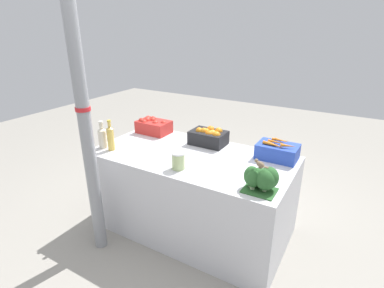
# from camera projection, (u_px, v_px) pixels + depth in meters

# --- Properties ---
(ground_plane) EXTENTS (10.00, 10.00, 0.00)m
(ground_plane) POSITION_uv_depth(u_px,v_px,m) (192.00, 227.00, 2.90)
(ground_plane) COLOR gray
(market_table) EXTENTS (1.74, 0.90, 0.76)m
(market_table) POSITION_uv_depth(u_px,v_px,m) (192.00, 192.00, 2.76)
(market_table) COLOR silver
(market_table) RESTS_ON ground_plane
(support_pole) EXTENTS (0.11, 0.11, 2.26)m
(support_pole) POSITION_uv_depth(u_px,v_px,m) (85.00, 123.00, 2.25)
(support_pole) COLOR gray
(support_pole) RESTS_ON ground_plane
(apple_crate) EXTENTS (0.33, 0.23, 0.16)m
(apple_crate) POSITION_uv_depth(u_px,v_px,m) (153.00, 125.00, 3.13)
(apple_crate) COLOR red
(apple_crate) RESTS_ON market_table
(orange_crate) EXTENTS (0.33, 0.23, 0.16)m
(orange_crate) POSITION_uv_depth(u_px,v_px,m) (209.00, 136.00, 2.82)
(orange_crate) COLOR black
(orange_crate) RESTS_ON market_table
(carrot_crate) EXTENTS (0.33, 0.23, 0.16)m
(carrot_crate) POSITION_uv_depth(u_px,v_px,m) (277.00, 151.00, 2.51)
(carrot_crate) COLOR #2847B7
(carrot_crate) RESTS_ON market_table
(broccoli_pile) EXTENTS (0.23, 0.21, 0.17)m
(broccoli_pile) POSITION_uv_depth(u_px,v_px,m) (261.00, 178.00, 2.03)
(broccoli_pile) COLOR #2D602D
(broccoli_pile) RESTS_ON market_table
(juice_bottle_cloudy) EXTENTS (0.08, 0.08, 0.26)m
(juice_bottle_cloudy) POSITION_uv_depth(u_px,v_px,m) (102.00, 137.00, 2.73)
(juice_bottle_cloudy) COLOR beige
(juice_bottle_cloudy) RESTS_ON market_table
(juice_bottle_golden) EXTENTS (0.06, 0.06, 0.28)m
(juice_bottle_golden) POSITION_uv_depth(u_px,v_px,m) (111.00, 137.00, 2.67)
(juice_bottle_golden) COLOR gold
(juice_bottle_golden) RESTS_ON market_table
(pickle_jar) EXTENTS (0.11, 0.11, 0.14)m
(pickle_jar) POSITION_uv_depth(u_px,v_px,m) (178.00, 160.00, 2.34)
(pickle_jar) COLOR #B2C684
(pickle_jar) RESTS_ON market_table
(sparrow_bird) EXTENTS (0.12, 0.08, 0.05)m
(sparrow_bird) POSITION_uv_depth(u_px,v_px,m) (260.00, 164.00, 1.97)
(sparrow_bird) COLOR #4C3D2D
(sparrow_bird) RESTS_ON broccoli_pile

